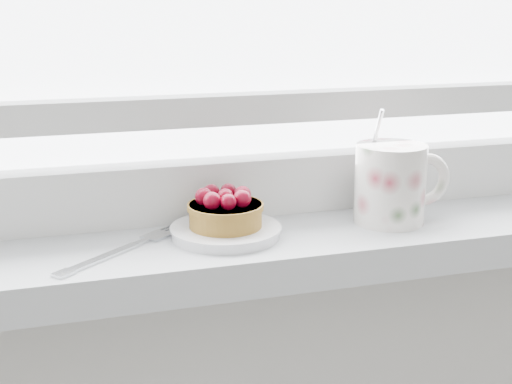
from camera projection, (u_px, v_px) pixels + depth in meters
name	position (u px, v px, depth m)	size (l,w,h in m)	color
saucer	(226.00, 231.00, 0.79)	(0.12, 0.12, 0.01)	silver
raspberry_tart	(225.00, 210.00, 0.79)	(0.08, 0.08, 0.04)	brown
floral_mug	(393.00, 182.00, 0.83)	(0.12, 0.08, 0.13)	silver
fork	(125.00, 249.00, 0.75)	(0.16, 0.13, 0.00)	silver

